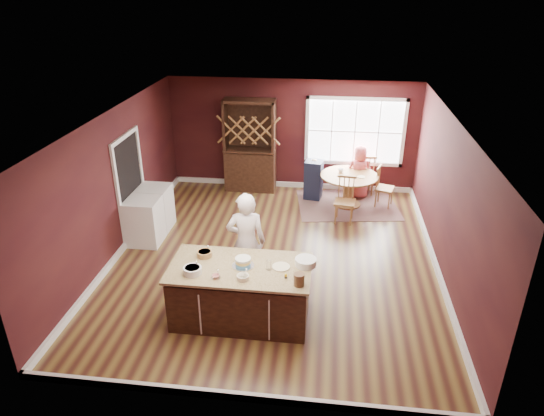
{
  "coord_description": "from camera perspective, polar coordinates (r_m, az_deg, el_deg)",
  "views": [
    {
      "loc": [
        0.92,
        -7.86,
        4.84
      ],
      "look_at": [
        -0.06,
        -0.02,
        1.05
      ],
      "focal_mm": 32.0,
      "sensor_mm": 36.0,
      "label": 1
    }
  ],
  "objects": [
    {
      "name": "room_shell",
      "position": [
        8.65,
        0.38,
        1.81
      ],
      "size": [
        7.0,
        7.0,
        7.0
      ],
      "color": "brown",
      "rests_on": "ground"
    },
    {
      "name": "window",
      "position": [
        11.83,
        9.73,
        8.84
      ],
      "size": [
        2.36,
        0.1,
        1.66
      ],
      "primitive_type": null,
      "color": "white",
      "rests_on": "room_shell"
    },
    {
      "name": "doorway",
      "position": [
        10.07,
        -16.25,
        2.26
      ],
      "size": [
        0.08,
        1.26,
        2.13
      ],
      "primitive_type": null,
      "color": "white",
      "rests_on": "room_shell"
    },
    {
      "name": "kitchen_island",
      "position": [
        7.57,
        -3.68,
        -10.01
      ],
      "size": [
        2.13,
        1.12,
        0.92
      ],
      "color": "#45291A",
      "rests_on": "ground"
    },
    {
      "name": "dining_table",
      "position": [
        11.28,
        9.01,
        2.83
      ],
      "size": [
        1.31,
        1.31,
        0.75
      ],
      "color": "brown",
      "rests_on": "ground"
    },
    {
      "name": "baker",
      "position": [
        8.0,
        -3.05,
        -4.07
      ],
      "size": [
        0.7,
        0.51,
        1.77
      ],
      "primitive_type": "imported",
      "rotation": [
        0.0,
        0.0,
        3.28
      ],
      "color": "silver",
      "rests_on": "ground"
    },
    {
      "name": "layer_cake",
      "position": [
        7.29,
        -3.42,
        -6.36
      ],
      "size": [
        0.33,
        0.33,
        0.14
      ],
      "primitive_type": null,
      "color": "silver",
      "rests_on": "kitchen_island"
    },
    {
      "name": "bowl_blue",
      "position": [
        7.21,
        -9.33,
        -7.25
      ],
      "size": [
        0.27,
        0.27,
        0.1
      ],
      "primitive_type": "cylinder",
      "color": "white",
      "rests_on": "kitchen_island"
    },
    {
      "name": "bowl_yellow",
      "position": [
        7.6,
        -7.94,
        -5.35
      ],
      "size": [
        0.23,
        0.23,
        0.09
      ],
      "primitive_type": "cylinder",
      "color": "#A46438",
      "rests_on": "kitchen_island"
    },
    {
      "name": "bowl_pink",
      "position": [
        7.08,
        -6.62,
        -8.01
      ],
      "size": [
        0.13,
        0.13,
        0.05
      ],
      "primitive_type": "cylinder",
      "color": "white",
      "rests_on": "kitchen_island"
    },
    {
      "name": "bowl_olive",
      "position": [
        7.01,
        -3.44,
        -8.13
      ],
      "size": [
        0.18,
        0.18,
        0.07
      ],
      "primitive_type": "cylinder",
      "color": "beige",
      "rests_on": "kitchen_island"
    },
    {
      "name": "drinking_glass",
      "position": [
        7.18,
        -0.37,
        -6.74
      ],
      "size": [
        0.08,
        0.08,
        0.16
      ],
      "primitive_type": "cylinder",
      "color": "silver",
      "rests_on": "kitchen_island"
    },
    {
      "name": "dinner_plate",
      "position": [
        7.28,
        1.08,
        -6.93
      ],
      "size": [
        0.27,
        0.27,
        0.02
      ],
      "primitive_type": "cylinder",
      "color": "beige",
      "rests_on": "kitchen_island"
    },
    {
      "name": "white_tub",
      "position": [
        7.32,
        3.99,
        -6.35
      ],
      "size": [
        0.32,
        0.32,
        0.11
      ],
      "primitive_type": "cylinder",
      "color": "white",
      "rests_on": "kitchen_island"
    },
    {
      "name": "stoneware_crock",
      "position": [
        6.86,
        3.2,
        -8.4
      ],
      "size": [
        0.15,
        0.15,
        0.18
      ],
      "primitive_type": "cylinder",
      "color": "brown",
      "rests_on": "kitchen_island"
    },
    {
      "name": "toy_figurine",
      "position": [
        7.03,
        1.63,
        -7.99
      ],
      "size": [
        0.04,
        0.04,
        0.07
      ],
      "primitive_type": null,
      "color": "yellow",
      "rests_on": "kitchen_island"
    },
    {
      "name": "rug",
      "position": [
        11.49,
        8.84,
        0.4
      ],
      "size": [
        2.49,
        2.06,
        0.01
      ],
      "primitive_type": "cube",
      "rotation": [
        0.0,
        0.0,
        0.15
      ],
      "color": "brown",
      "rests_on": "ground"
    },
    {
      "name": "chair_east",
      "position": [
        11.42,
        13.14,
        2.46
      ],
      "size": [
        0.49,
        0.5,
        0.96
      ],
      "primitive_type": null,
      "rotation": [
        0.0,
        0.0,
        1.27
      ],
      "color": "brown",
      "rests_on": "ground"
    },
    {
      "name": "chair_south",
      "position": [
        10.48,
        8.56,
        0.91
      ],
      "size": [
        0.47,
        0.45,
        1.02
      ],
      "primitive_type": null,
      "rotation": [
        0.0,
        0.0,
        -0.11
      ],
      "color": "#8F601F",
      "rests_on": "ground"
    },
    {
      "name": "chair_north",
      "position": [
        11.96,
        10.87,
        3.97
      ],
      "size": [
        0.49,
        0.47,
        1.04
      ],
      "primitive_type": null,
      "rotation": [
        0.0,
        0.0,
        3.27
      ],
      "color": "brown",
      "rests_on": "ground"
    },
    {
      "name": "seated_woman",
      "position": [
        11.71,
        10.2,
        4.19
      ],
      "size": [
        0.68,
        0.5,
        1.29
      ],
      "primitive_type": "imported",
      "rotation": [
        0.0,
        0.0,
        3.28
      ],
      "color": "#C34C52",
      "rests_on": "ground"
    },
    {
      "name": "high_chair",
      "position": [
        11.57,
        4.91,
        3.44
      ],
      "size": [
        0.45,
        0.45,
        0.98
      ],
      "primitive_type": null,
      "rotation": [
        0.0,
        0.0,
        -0.15
      ],
      "color": "black",
      "rests_on": "ground"
    },
    {
      "name": "toddler",
      "position": [
        11.5,
        5.33,
        4.97
      ],
      "size": [
        0.18,
        0.14,
        0.26
      ],
      "primitive_type": null,
      "color": "#8CA5BF",
      "rests_on": "high_chair"
    },
    {
      "name": "table_plate",
      "position": [
        11.12,
        10.46,
        3.62
      ],
      "size": [
        0.18,
        0.18,
        0.01
      ],
      "primitive_type": "cylinder",
      "color": "beige",
      "rests_on": "dining_table"
    },
    {
      "name": "table_cup",
      "position": [
        11.31,
        8.11,
        4.39
      ],
      "size": [
        0.13,
        0.13,
        0.09
      ],
      "primitive_type": "imported",
      "rotation": [
        0.0,
        0.0,
        -0.1
      ],
      "color": "white",
      "rests_on": "dining_table"
    },
    {
      "name": "hutch",
      "position": [
        11.85,
        -2.6,
        7.31
      ],
      "size": [
        1.23,
        0.51,
        2.25
      ],
      "primitive_type": "cube",
      "color": "#331F0D",
      "rests_on": "ground"
    },
    {
      "name": "washer",
      "position": [
        9.91,
        -14.78,
        -1.52
      ],
      "size": [
        0.64,
        0.62,
        0.93
      ],
      "primitive_type": "cube",
      "color": "white",
      "rests_on": "ground"
    },
    {
      "name": "dryer",
      "position": [
        10.44,
        -13.56,
        0.06
      ],
      "size": [
        0.64,
        0.62,
        0.93
      ],
      "primitive_type": "cube",
      "color": "silver",
      "rests_on": "ground"
    }
  ]
}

